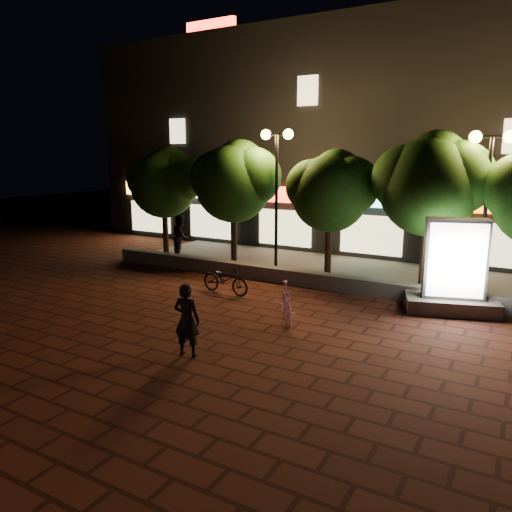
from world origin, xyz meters
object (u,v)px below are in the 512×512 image
Objects in this scene: rider at (187,320)px; pedestrian at (181,237)px; scooter_parked at (225,279)px; street_lamp_right at (489,171)px; tree_right at (431,181)px; street_lamp_left at (277,164)px; tree_left at (235,179)px; scooter_pink at (286,303)px; tree_mid at (332,188)px; ad_kiosk at (454,275)px; tree_far_left at (165,180)px.

rider is 0.89× the size of pedestrian.
rider reaches higher than scooter_parked.
street_lamp_right reaches higher than scooter_parked.
tree_right reaches higher than street_lamp_right.
street_lamp_right is (7.00, 0.00, -0.13)m from street_lamp_left.
tree_right is 3.05× the size of rider.
tree_left is 2.05m from street_lamp_left.
street_lamp_left is 7.00m from street_lamp_right.
pedestrian is (-4.40, -0.11, -3.02)m from street_lamp_left.
tree_mid is at bearing 65.05° from scooter_pink.
tree_mid reaches higher than scooter_parked.
pedestrian is (-11.40, -0.11, -2.88)m from street_lamp_right.
street_lamp_right is (4.95, -0.26, 0.68)m from tree_mid.
tree_right is 5.38m from street_lamp_left.
street_lamp_left is 8.70m from rider.
rider is at bearing -168.52° from pedestrian.
tree_mid is 2.71× the size of rider.
rider is at bearing -123.05° from street_lamp_right.
pedestrian is (-6.28, 7.75, 0.18)m from rider.
tree_mid reaches higher than rider.
street_lamp_right is at bearing -1.68° from tree_left.
street_lamp_left reaches higher than tree_mid.
street_lamp_left is at bearing -116.07° from pedestrian.
tree_mid is at bearing 176.96° from street_lamp_right.
scooter_parked is (-0.09, -3.33, -3.56)m from street_lamp_left.
street_lamp_left is at bearing -7.70° from tree_left.
tree_mid is 0.87× the size of street_lamp_left.
rider is (-4.60, -6.17, -0.25)m from ad_kiosk.
ad_kiosk is (8.43, -1.96, -2.37)m from tree_left.
tree_right reaches higher than rider.
pedestrian reaches higher than rider.
street_lamp_left is at bearing 87.05° from scooter_pink.
street_lamp_left is at bearing -87.21° from rider.
tree_far_left is 12.29m from ad_kiosk.
scooter_pink is at bearing -110.73° from scooter_parked.
street_lamp_right is 3.33m from ad_kiosk.
tree_far_left is 2.59× the size of scooter_parked.
tree_far_left is 0.95× the size of tree_left.
street_lamp_right is at bearing -133.72° from rider.
tree_left is 3.47m from pedestrian.
tree_mid reaches higher than pedestrian.
street_lamp_right is 8.55m from scooter_parked.
street_lamp_left is (1.95, -0.26, 0.58)m from tree_left.
ad_kiosk is at bearing -60.11° from tree_right.
street_lamp_left reaches higher than tree_left.
tree_right is 6.41m from scooter_pink.
pedestrian is (-2.45, -0.38, -2.43)m from tree_left.
tree_left is (3.50, 0.00, 0.15)m from tree_far_left.
tree_right is 0.98× the size of street_lamp_left.
scooter_parked is (-1.97, 4.54, -0.36)m from rider.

